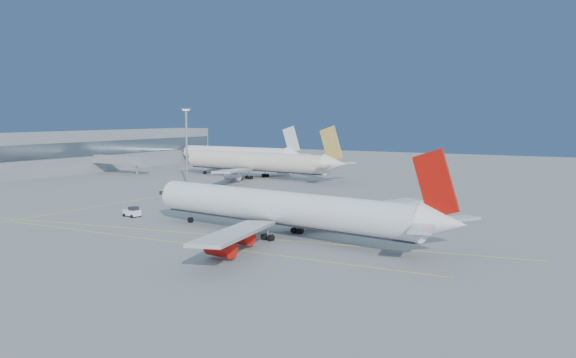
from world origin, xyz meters
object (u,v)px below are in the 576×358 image
at_px(airliner_third, 238,154).
at_px(pushback_tug, 132,212).
at_px(airliner_virgin, 285,209).
at_px(light_mast, 186,139).
at_px(airliner_etihad, 258,162).

bearing_deg(airliner_third, pushback_tug, -61.86).
relative_size(airliner_virgin, light_mast, 2.87).
distance_m(airliner_etihad, light_mast, 29.47).
height_order(pushback_tug, light_mast, light_mast).
xyz_separation_m(airliner_third, pushback_tug, (54.52, -118.75, -4.11)).
distance_m(airliner_virgin, pushback_tug, 39.37).
height_order(airliner_third, pushback_tug, airliner_third).
height_order(airliner_virgin, airliner_third, airliner_third).
xyz_separation_m(airliner_virgin, airliner_third, (-93.54, 122.21, 0.14)).
bearing_deg(airliner_third, light_mast, -65.34).
distance_m(airliner_virgin, airliner_third, 153.90).
bearing_deg(airliner_etihad, airliner_third, 138.31).
relative_size(airliner_etihad, light_mast, 2.96).
relative_size(airliner_virgin, airliner_etihad, 0.97).
distance_m(airliner_third, pushback_tug, 130.73).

